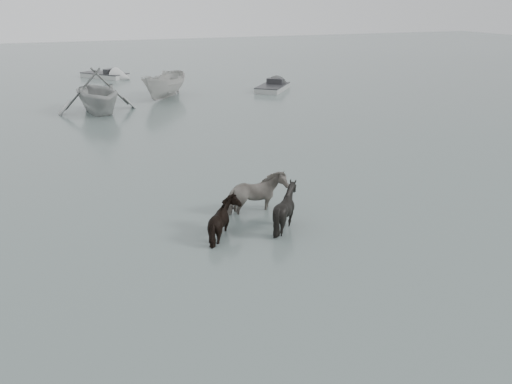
# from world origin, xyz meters

# --- Properties ---
(ground) EXTENTS (140.00, 140.00, 0.00)m
(ground) POSITION_xyz_m (0.00, 0.00, 0.00)
(ground) COLOR #4A5856
(ground) RESTS_ON ground
(pony_pinto) EXTENTS (1.90, 0.97, 1.56)m
(pony_pinto) POSITION_xyz_m (0.48, 1.41, 0.78)
(pony_pinto) COLOR black
(pony_pinto) RESTS_ON ground
(pony_dark) EXTENTS (1.27, 1.45, 1.35)m
(pony_dark) POSITION_xyz_m (-0.83, 0.20, 0.67)
(pony_dark) COLOR black
(pony_dark) RESTS_ON ground
(pony_black) EXTENTS (1.43, 1.30, 1.44)m
(pony_black) POSITION_xyz_m (0.89, 0.13, 0.72)
(pony_black) COLOR black
(pony_black) RESTS_ON ground
(rowboat_trail) EXTENTS (5.16, 5.73, 2.66)m
(rowboat_trail) POSITION_xyz_m (-2.80, 17.69, 1.33)
(rowboat_trail) COLOR #ABAEAB
(rowboat_trail) RESTS_ON ground
(boat_small) EXTENTS (4.21, 4.70, 1.78)m
(boat_small) POSITION_xyz_m (1.56, 20.69, 0.89)
(boat_small) COLOR #AFAFAA
(boat_small) RESTS_ON ground
(skiff_port) EXTENTS (4.19, 4.65, 0.75)m
(skiff_port) POSITION_xyz_m (9.10, 20.82, 0.38)
(skiff_port) COLOR #9A9C9A
(skiff_port) RESTS_ON ground
(skiff_mid) EXTENTS (4.71, 5.15, 0.75)m
(skiff_mid) POSITION_xyz_m (-1.31, 31.21, 0.38)
(skiff_mid) COLOR #AFB2AF
(skiff_mid) RESTS_ON ground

